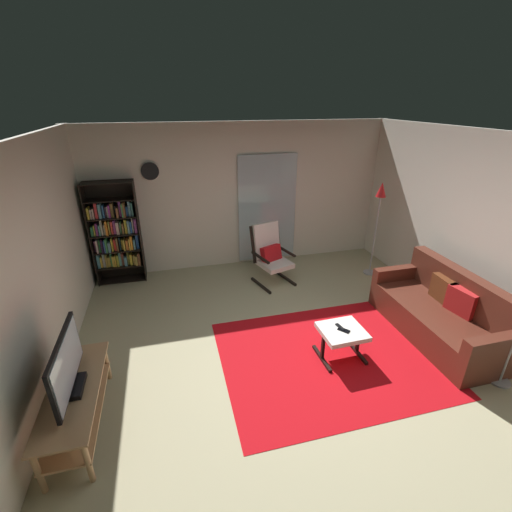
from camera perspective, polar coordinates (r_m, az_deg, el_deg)
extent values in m
plane|color=tan|center=(4.59, 5.78, -15.92)|extent=(7.02, 7.02, 0.00)
cube|color=silver|center=(6.51, -2.49, 9.57)|extent=(5.60, 0.06, 2.60)
cube|color=silver|center=(3.92, -33.77, -5.18)|extent=(0.06, 6.00, 2.60)
cube|color=silver|center=(5.42, 34.37, 2.14)|extent=(0.06, 6.00, 2.60)
cube|color=silver|center=(6.64, 1.84, 7.61)|extent=(1.10, 0.01, 2.00)
cube|color=red|center=(4.65, 11.55, -15.71)|extent=(2.62, 2.08, 0.01)
cube|color=tan|center=(3.92, -27.49, -18.68)|extent=(0.47, 1.33, 0.02)
cube|color=tan|center=(4.08, -26.78, -21.28)|extent=(0.43, 1.27, 0.02)
cylinder|color=tan|center=(3.62, -25.57, -27.92)|extent=(0.05, 0.05, 0.45)
cylinder|color=tan|center=(4.48, -23.03, -15.59)|extent=(0.05, 0.05, 0.45)
cylinder|color=tan|center=(3.73, -31.77, -27.73)|extent=(0.05, 0.05, 0.45)
cylinder|color=tan|center=(4.57, -27.72, -15.79)|extent=(0.05, 0.05, 0.45)
cube|color=black|center=(4.14, -26.58, -19.59)|extent=(0.28, 0.28, 0.07)
cube|color=black|center=(3.89, -27.60, -18.28)|extent=(0.20, 0.32, 0.05)
cube|color=black|center=(3.72, -28.46, -15.02)|extent=(0.04, 0.92, 0.51)
cube|color=silver|center=(3.72, -28.13, -15.01)|extent=(0.01, 0.87, 0.46)
cube|color=black|center=(6.41, -25.18, 2.99)|extent=(0.02, 0.30, 1.75)
cube|color=black|center=(6.30, -18.30, 3.77)|extent=(0.02, 0.30, 1.75)
cube|color=black|center=(6.48, -21.65, 3.81)|extent=(0.79, 0.02, 1.75)
cube|color=black|center=(6.68, -20.64, -3.50)|extent=(0.76, 0.28, 0.02)
cube|color=black|center=(6.56, -20.99, -1.37)|extent=(0.76, 0.28, 0.02)
cube|color=black|center=(6.45, -21.37, 0.97)|extent=(0.76, 0.28, 0.02)
cube|color=black|center=(6.35, -21.77, 3.38)|extent=(0.76, 0.28, 0.02)
cube|color=black|center=(6.26, -22.18, 5.87)|extent=(0.76, 0.28, 0.02)
cube|color=black|center=(6.18, -22.61, 8.43)|extent=(0.76, 0.28, 0.02)
cube|color=black|center=(6.12, -23.02, 10.90)|extent=(0.76, 0.28, 0.02)
cube|color=teal|center=(6.55, -24.12, -0.72)|extent=(0.04, 0.12, 0.24)
cube|color=gold|center=(6.58, -23.71, -0.82)|extent=(0.03, 0.12, 0.18)
cube|color=beige|center=(6.56, -23.37, -0.56)|extent=(0.04, 0.12, 0.24)
cube|color=#A28839|center=(6.56, -23.01, -0.51)|extent=(0.02, 0.19, 0.24)
cube|color=#A88E38|center=(6.55, -22.66, -0.77)|extent=(0.04, 0.12, 0.18)
cube|color=#408D4D|center=(6.54, -22.37, -0.48)|extent=(0.02, 0.12, 0.23)
cube|color=gold|center=(6.55, -22.05, -0.61)|extent=(0.04, 0.17, 0.19)
cube|color=gold|center=(6.52, -21.77, -0.63)|extent=(0.02, 0.15, 0.20)
cube|color=#9E9E2C|center=(6.51, -21.44, -0.59)|extent=(0.03, 0.15, 0.20)
cube|color=#5A9D9A|center=(6.52, -21.12, -0.31)|extent=(0.04, 0.14, 0.24)
cube|color=brown|center=(6.51, -20.75, -0.41)|extent=(0.04, 0.11, 0.21)
cube|color=teal|center=(6.52, -20.30, -0.57)|extent=(0.04, 0.20, 0.16)
cube|color=olive|center=(6.51, -19.98, -0.18)|extent=(0.03, 0.11, 0.24)
cube|color=gold|center=(6.51, -19.55, -0.33)|extent=(0.04, 0.17, 0.19)
cube|color=#A48E3C|center=(6.51, -19.11, -0.36)|extent=(0.03, 0.22, 0.17)
cube|color=#A48A3C|center=(6.49, -18.77, -0.42)|extent=(0.04, 0.23, 0.17)
cube|color=brown|center=(6.47, -18.38, -0.24)|extent=(0.04, 0.22, 0.21)
cube|color=#8A478A|center=(6.48, -24.56, 1.54)|extent=(0.03, 0.12, 0.19)
cube|color=beige|center=(6.45, -24.25, 1.64)|extent=(0.03, 0.22, 0.22)
cube|color=#2C7B3B|center=(6.45, -23.91, 1.62)|extent=(0.03, 0.15, 0.21)
cube|color=#281734|center=(6.43, -23.58, 1.74)|extent=(0.03, 0.24, 0.23)
cube|color=#3356AF|center=(6.43, -23.24, 1.66)|extent=(0.02, 0.24, 0.21)
cube|color=#3B8F4C|center=(6.41, -23.01, 1.79)|extent=(0.03, 0.23, 0.24)
cube|color=slate|center=(6.42, -22.59, 1.55)|extent=(0.04, 0.23, 0.17)
cube|color=gold|center=(6.43, -22.21, 1.91)|extent=(0.02, 0.21, 0.22)
cube|color=red|center=(6.41, -21.85, 1.85)|extent=(0.03, 0.14, 0.21)
cube|color=brown|center=(6.40, -21.50, 1.98)|extent=(0.03, 0.19, 0.23)
cube|color=#182B31|center=(6.41, -21.13, 2.05)|extent=(0.02, 0.16, 0.23)
cube|color=gold|center=(6.42, -20.84, 1.85)|extent=(0.03, 0.10, 0.17)
cube|color=gold|center=(6.38, -20.52, 1.82)|extent=(0.02, 0.20, 0.18)
cube|color=orange|center=(6.40, -20.12, 1.90)|extent=(0.04, 0.19, 0.17)
cube|color=gold|center=(6.38, -19.75, 2.06)|extent=(0.02, 0.23, 0.20)
cube|color=orange|center=(6.39, -19.48, 2.30)|extent=(0.03, 0.23, 0.24)
cube|color=teal|center=(6.37, -19.08, 1.95)|extent=(0.03, 0.17, 0.17)
cube|color=#295AB0|center=(6.36, -18.67, 2.41)|extent=(0.04, 0.13, 0.26)
cube|color=#328050|center=(6.36, -24.97, 3.70)|extent=(0.04, 0.13, 0.15)
cube|color=#999B32|center=(6.37, -24.64, 3.92)|extent=(0.02, 0.18, 0.18)
cube|color=#8C3C85|center=(6.37, -24.32, 4.09)|extent=(0.03, 0.19, 0.20)
cube|color=#56988F|center=(6.37, -23.93, 3.99)|extent=(0.02, 0.21, 0.17)
cube|color=beige|center=(6.35, -23.68, 4.38)|extent=(0.03, 0.18, 0.25)
cube|color=beige|center=(6.34, -23.26, 4.04)|extent=(0.03, 0.13, 0.18)
cube|color=orange|center=(6.32, -23.01, 4.36)|extent=(0.03, 0.20, 0.25)
cube|color=#9FA03E|center=(6.31, -22.66, 4.31)|extent=(0.02, 0.11, 0.23)
cube|color=#C43D34|center=(6.33, -22.28, 4.40)|extent=(0.03, 0.15, 0.22)
cube|color=#9F418F|center=(6.31, -21.91, 4.45)|extent=(0.04, 0.13, 0.23)
cube|color=beige|center=(6.29, -21.48, 4.34)|extent=(0.04, 0.16, 0.21)
cube|color=#407848|center=(6.32, -21.05, 4.45)|extent=(0.02, 0.16, 0.20)
cube|color=brown|center=(6.30, -20.70, 4.34)|extent=(0.03, 0.19, 0.18)
cube|color=#A59127|center=(6.28, -20.32, 4.65)|extent=(0.04, 0.16, 0.24)
cube|color=slate|center=(6.27, -19.91, 4.58)|extent=(0.03, 0.18, 0.22)
cube|color=#2B61AF|center=(6.29, -19.59, 4.57)|extent=(0.03, 0.15, 0.20)
cube|color=beige|center=(6.28, -19.34, 4.88)|extent=(0.02, 0.14, 0.26)
cube|color=#92418B|center=(6.27, -18.91, 4.82)|extent=(0.04, 0.19, 0.24)
cube|color=gold|center=(6.27, -25.49, 6.32)|extent=(0.03, 0.17, 0.19)
cube|color=beige|center=(6.30, -25.09, 6.33)|extent=(0.02, 0.20, 0.16)
cube|color=beige|center=(6.27, -24.80, 6.34)|extent=(0.03, 0.18, 0.16)
cube|color=#D0343A|center=(6.27, -24.42, 6.84)|extent=(0.04, 0.19, 0.26)
cube|color=teal|center=(6.26, -23.92, 6.80)|extent=(0.04, 0.21, 0.24)
cube|color=#356AA4|center=(6.25, -23.47, 6.69)|extent=(0.02, 0.14, 0.20)
cube|color=#302430|center=(6.26, -23.12, 6.65)|extent=(0.02, 0.14, 0.18)
cube|color=beige|center=(6.24, -22.88, 6.67)|extent=(0.02, 0.13, 0.18)
cube|color=purple|center=(6.22, -22.65, 6.78)|extent=(0.03, 0.16, 0.21)
cube|color=brown|center=(6.23, -22.25, 6.99)|extent=(0.04, 0.16, 0.23)
cube|color=black|center=(6.24, -21.84, 6.79)|extent=(0.03, 0.10, 0.17)
cube|color=brown|center=(6.21, -21.48, 6.73)|extent=(0.03, 0.24, 0.17)
cube|color=#87338B|center=(6.21, -21.13, 7.21)|extent=(0.04, 0.16, 0.25)
cube|color=#307B40|center=(6.19, -20.82, 7.07)|extent=(0.02, 0.20, 0.23)
cube|color=brown|center=(6.18, -20.57, 7.15)|extent=(0.03, 0.20, 0.24)
cube|color=#2D58A3|center=(6.22, -20.15, 6.92)|extent=(0.03, 0.12, 0.16)
cube|color=teal|center=(6.17, -19.83, 7.29)|extent=(0.04, 0.10, 0.25)
cube|color=teal|center=(6.19, -19.43, 7.27)|extent=(0.02, 0.16, 0.22)
cube|color=#58271C|center=(5.39, 27.04, -9.45)|extent=(0.83, 1.90, 0.40)
cube|color=#58271C|center=(5.39, 30.55, -4.78)|extent=(0.18, 1.90, 0.48)
cube|color=#58271C|center=(4.76, 34.50, -11.69)|extent=(0.83, 0.14, 0.20)
cube|color=#58271C|center=(5.83, 22.18, -2.56)|extent=(0.83, 0.14, 0.20)
cube|color=red|center=(5.26, 30.36, -6.37)|extent=(0.20, 0.40, 0.34)
cube|color=#602D15|center=(5.45, 28.12, -4.79)|extent=(0.16, 0.39, 0.34)
cube|color=black|center=(6.29, 4.81, -3.58)|extent=(0.21, 0.59, 0.04)
cube|color=black|center=(6.21, 3.62, 2.76)|extent=(0.09, 0.18, 0.63)
cube|color=black|center=(6.08, 4.87, 0.82)|extent=(0.19, 0.51, 0.03)
cube|color=black|center=(6.04, 0.78, -4.79)|extent=(0.21, 0.59, 0.04)
cube|color=black|center=(5.95, -0.51, 1.81)|extent=(0.09, 0.18, 0.63)
cube|color=black|center=(5.82, 0.71, -0.23)|extent=(0.19, 0.51, 0.03)
cube|color=white|center=(5.98, 3.02, -1.23)|extent=(0.61, 0.64, 0.08)
cube|color=white|center=(6.04, 1.71, 2.59)|extent=(0.51, 0.32, 0.60)
cube|color=red|center=(6.01, 2.51, 0.16)|extent=(0.41, 0.32, 0.34)
cube|color=white|center=(4.47, 13.79, -11.80)|extent=(0.53, 0.49, 0.06)
cube|color=black|center=(4.59, 10.61, -16.00)|extent=(0.05, 0.48, 0.04)
cube|color=black|center=(4.48, 10.78, -14.31)|extent=(0.04, 0.04, 0.35)
cube|color=black|center=(4.79, 15.95, -14.64)|extent=(0.05, 0.48, 0.04)
cube|color=black|center=(4.69, 16.20, -12.99)|extent=(0.04, 0.04, 0.35)
cube|color=black|center=(4.47, 13.46, -11.13)|extent=(0.07, 0.15, 0.02)
cube|color=black|center=(4.44, 14.03, -11.57)|extent=(0.14, 0.15, 0.01)
cylinder|color=#A5A5AD|center=(5.08, 34.75, -16.33)|extent=(0.22, 0.22, 0.02)
cylinder|color=#A5A5AD|center=(6.82, 17.89, -2.53)|extent=(0.22, 0.22, 0.02)
cylinder|color=#B2B2B7|center=(6.55, 18.68, 3.08)|extent=(0.02, 0.02, 1.41)
cone|color=red|center=(6.31, 19.69, 10.10)|extent=(0.17, 0.17, 0.24)
cylinder|color=silver|center=(6.20, -16.80, 13.03)|extent=(0.28, 0.02, 0.28)
cylinder|color=black|center=(6.19, -16.80, 13.02)|extent=(0.29, 0.01, 0.29)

